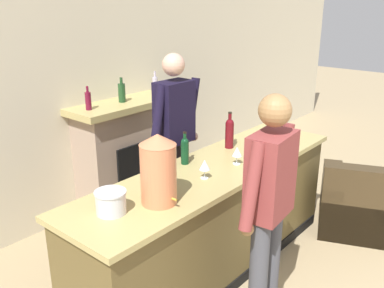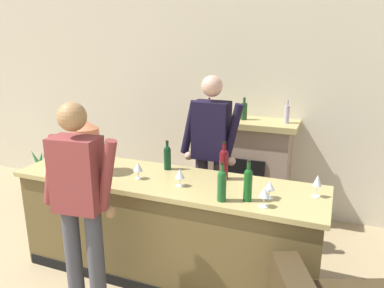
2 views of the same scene
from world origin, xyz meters
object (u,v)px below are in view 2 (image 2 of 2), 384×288
(fireplace_stone, at_px, (243,167))
(person_bartender, at_px, (211,156))
(wine_bottle_port_short, at_px, (224,163))
(wine_glass_by_dispenser, at_px, (264,193))
(wine_glass_back_row, at_px, (317,181))
(wine_glass_front_right, at_px, (270,186))
(person_customer, at_px, (80,205))
(ice_bucket_steel, at_px, (71,156))
(wine_bottle_rose_blush, at_px, (248,183))
(wine_bottle_burgundy_dark, at_px, (167,157))
(potted_plant_corner, at_px, (47,174))
(wine_glass_mid_counter, at_px, (180,174))
(wine_bottle_merlot_tall, at_px, (222,184))
(copper_dispenser, at_px, (87,146))
(wine_glass_near_bucket, at_px, (138,167))

(fireplace_stone, height_order, person_bartender, person_bartender)
(wine_bottle_port_short, relative_size, wine_glass_by_dispenser, 2.23)
(person_bartender, distance_m, wine_glass_back_row, 1.20)
(wine_glass_by_dispenser, distance_m, wine_glass_front_right, 0.17)
(person_customer, height_order, ice_bucket_steel, person_customer)
(person_bartender, relative_size, wine_bottle_rose_blush, 5.61)
(fireplace_stone, xyz_separation_m, person_bartender, (-0.13, -0.89, 0.40))
(fireplace_stone, bearing_deg, wine_bottle_burgundy_dark, -108.83)
(person_customer, relative_size, person_bartender, 0.96)
(wine_glass_front_right, bearing_deg, potted_plant_corner, 160.99)
(person_customer, height_order, wine_glass_front_right, person_customer)
(potted_plant_corner, height_order, wine_glass_by_dispenser, wine_glass_by_dispenser)
(wine_bottle_port_short, distance_m, wine_glass_mid_counter, 0.42)
(person_customer, distance_m, wine_glass_mid_counter, 0.84)
(ice_bucket_steel, bearing_deg, wine_bottle_rose_blush, -6.58)
(wine_bottle_rose_blush, bearing_deg, person_customer, -154.40)
(person_customer, distance_m, wine_bottle_merlot_tall, 1.09)
(copper_dispenser, distance_m, wine_bottle_merlot_tall, 1.37)
(wine_glass_front_right, bearing_deg, wine_glass_by_dispenser, -92.94)
(potted_plant_corner, height_order, wine_glass_back_row, wine_glass_back_row)
(potted_plant_corner, height_order, wine_glass_front_right, wine_glass_front_right)
(wine_bottle_port_short, height_order, wine_bottle_rose_blush, wine_bottle_port_short)
(wine_glass_near_bucket, bearing_deg, wine_glass_front_right, 0.49)
(potted_plant_corner, distance_m, wine_glass_near_bucket, 2.60)
(fireplace_stone, xyz_separation_m, person_customer, (-0.71, -2.26, 0.35))
(wine_bottle_merlot_tall, bearing_deg, wine_bottle_port_short, 105.07)
(potted_plant_corner, bearing_deg, copper_dispenser, -35.54)
(fireplace_stone, relative_size, person_customer, 0.85)
(fireplace_stone, xyz_separation_m, wine_glass_near_bucket, (-0.58, -1.61, 0.46))
(ice_bucket_steel, height_order, wine_glass_near_bucket, wine_glass_near_bucket)
(wine_bottle_burgundy_dark, bearing_deg, wine_glass_mid_counter, -50.95)
(fireplace_stone, relative_size, wine_glass_by_dispenser, 9.79)
(wine_glass_mid_counter, distance_m, wine_glass_back_row, 1.12)
(potted_plant_corner, relative_size, person_bartender, 0.40)
(person_bartender, bearing_deg, wine_bottle_burgundy_dark, -127.69)
(wine_bottle_merlot_tall, xyz_separation_m, wine_glass_mid_counter, (-0.42, 0.16, -0.03))
(person_bartender, relative_size, wine_glass_front_right, 12.83)
(wine_bottle_rose_blush, bearing_deg, ice_bucket_steel, 173.42)
(person_bartender, distance_m, wine_glass_by_dispenser, 1.14)
(person_customer, bearing_deg, person_bartender, 67.19)
(wine_bottle_rose_blush, height_order, wine_bottle_merlot_tall, wine_bottle_rose_blush)
(person_bartender, xyz_separation_m, wine_bottle_rose_blush, (0.58, -0.82, 0.09))
(person_customer, xyz_separation_m, wine_bottle_port_short, (0.85, 0.93, 0.15))
(fireplace_stone, distance_m, potted_plant_corner, 2.81)
(copper_dispenser, distance_m, wine_bottle_port_short, 1.28)
(fireplace_stone, xyz_separation_m, wine_glass_mid_counter, (-0.16, -1.63, 0.46))
(fireplace_stone, bearing_deg, wine_glass_mid_counter, -95.68)
(copper_dispenser, distance_m, wine_glass_mid_counter, 0.95)
(person_customer, distance_m, wine_glass_back_row, 1.85)
(person_customer, bearing_deg, potted_plant_corner, 138.46)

